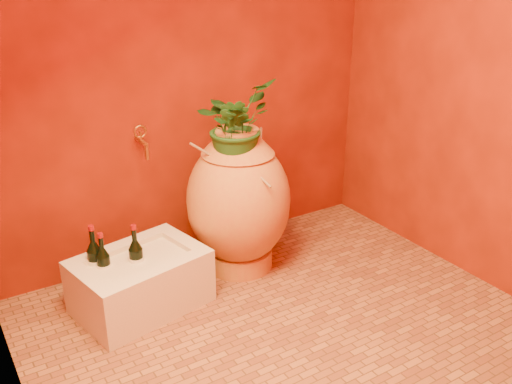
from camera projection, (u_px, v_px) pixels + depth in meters
floor at (281, 323)px, 2.99m from camera, size 2.50×2.50×0.00m
wall_back at (186, 54)px, 3.27m from camera, size 2.50×0.02×2.50m
wall_right at (474, 59)px, 3.10m from camera, size 0.02×2.00×2.50m
amphora at (238, 200)px, 3.36m from camera, size 0.77×0.77×0.88m
stone_basin at (141, 282)px, 3.07m from camera, size 0.75×0.58×0.31m
wine_bottle_a at (136, 260)px, 3.02m from camera, size 0.08×0.08×0.32m
wine_bottle_b at (95, 262)px, 3.00m from camera, size 0.08×0.08×0.33m
wine_bottle_c at (104, 266)px, 2.97m from camera, size 0.07×0.07×0.30m
wall_tap at (142, 140)px, 3.21m from camera, size 0.08×0.17×0.18m
plant_main at (235, 124)px, 3.15m from camera, size 0.56×0.54×0.48m
plant_side at (231, 131)px, 3.12m from camera, size 0.25×0.26×0.37m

